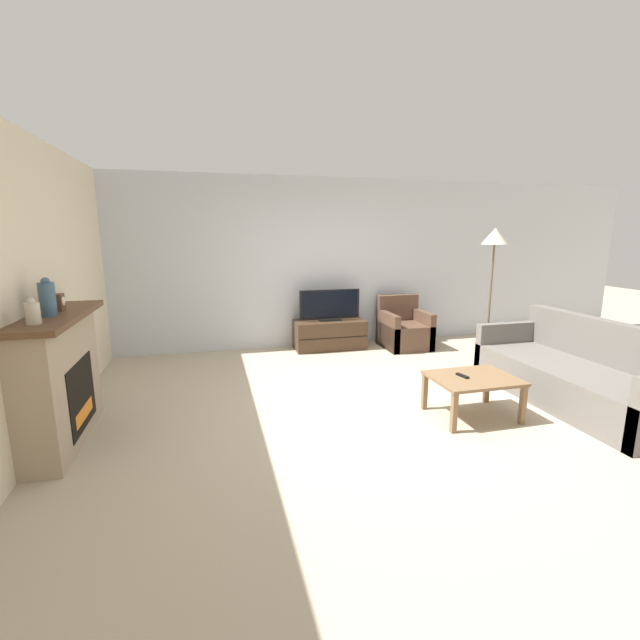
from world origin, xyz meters
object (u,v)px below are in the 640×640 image
at_px(fireplace, 60,378).
at_px(floor_lamp, 494,246).
at_px(mantel_vase_left, 33,312).
at_px(tv, 330,306).
at_px(remote, 462,376).
at_px(couch, 578,377).
at_px(mantel_vase_centre_left, 47,298).
at_px(tv_stand, 330,334).
at_px(armchair, 404,330).
at_px(mantel_clock, 59,302).
at_px(coffee_table, 473,382).

distance_m(fireplace, floor_lamp, 5.28).
height_order(mantel_vase_left, tv, mantel_vase_left).
relative_size(remote, couch, 0.07).
height_order(mantel_vase_centre_left, tv_stand, mantel_vase_centre_left).
height_order(tv_stand, floor_lamp, floor_lamp).
xyz_separation_m(couch, floor_lamp, (-0.10, 1.47, 1.38)).
height_order(armchair, remote, armchair).
relative_size(tv, couch, 0.44).
bearing_deg(fireplace, mantel_vase_centre_left, -81.27).
bearing_deg(floor_lamp, tv, 144.63).
bearing_deg(remote, fireplace, 161.46).
bearing_deg(tv, mantel_vase_centre_left, -140.83).
distance_m(mantel_clock, floor_lamp, 5.15).
height_order(mantel_clock, armchair, mantel_clock).
height_order(armchair, coffee_table, armchair).
bearing_deg(fireplace, mantel_clock, 83.13).
relative_size(fireplace, remote, 9.42).
relative_size(tv, floor_lamp, 0.51).
distance_m(fireplace, mantel_vase_centre_left, 0.73).
bearing_deg(tv_stand, floor_lamp, -35.41).
bearing_deg(mantel_vase_centre_left, mantel_vase_left, -90.00).
bearing_deg(remote, tv, 89.28).
xyz_separation_m(tv_stand, coffee_table, (0.68, -2.88, 0.13)).
distance_m(coffee_table, couch, 1.34).
distance_m(fireplace, tv, 3.97).
distance_m(mantel_vase_centre_left, coffee_table, 3.94).
bearing_deg(tv_stand, fireplace, -142.18).
bearing_deg(fireplace, coffee_table, -6.61).
height_order(mantel_vase_left, remote, mantel_vase_left).
relative_size(armchair, coffee_table, 0.99).
distance_m(mantel_vase_centre_left, couch, 5.25).
height_order(fireplace, remote, fireplace).
distance_m(armchair, couch, 2.76).
distance_m(fireplace, mantel_clock, 0.66).
distance_m(mantel_vase_centre_left, armchair, 5.02).
xyz_separation_m(mantel_clock, couch, (5.15, -0.55, -0.95)).
relative_size(mantel_vase_centre_left, couch, 0.14).
height_order(fireplace, tv_stand, fireplace).
bearing_deg(mantel_vase_centre_left, couch, -3.28).
bearing_deg(couch, tv, 125.49).
xyz_separation_m(mantel_vase_left, floor_lamp, (5.04, 1.51, 0.41)).
xyz_separation_m(fireplace, mantel_vase_left, (0.02, -0.44, 0.66)).
relative_size(mantel_clock, remote, 0.97).
bearing_deg(tv_stand, armchair, -9.69).
xyz_separation_m(fireplace, remote, (3.72, -0.41, -0.16)).
bearing_deg(armchair, tv, 170.41).
distance_m(tv, couch, 3.51).
bearing_deg(mantel_vase_left, tv, 42.61).
xyz_separation_m(remote, couch, (1.44, 0.01, -0.14)).
height_order(mantel_clock, tv, mantel_clock).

